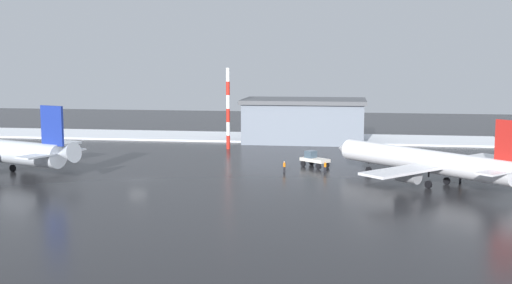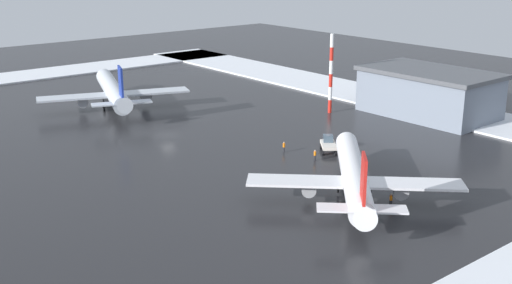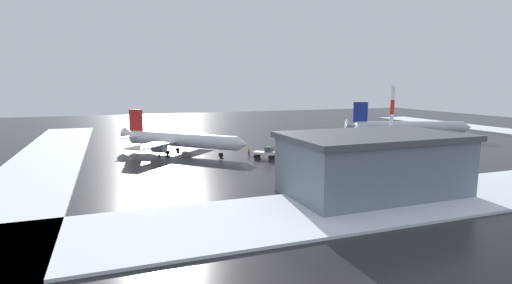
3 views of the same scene
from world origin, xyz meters
The scene contains 9 objects.
ground_plane centered at (0.00, 0.00, 0.00)m, with size 240.00×240.00×0.00m, color #232326.
snow_bank_far centered at (0.00, -50.00, 0.17)m, with size 152.00×16.00×0.34m, color white.
airplane_far_rear centered at (-39.98, -2.88, 3.19)m, with size 25.94×24.98×9.66m.
pushback_tug centered at (-23.98, -14.65, 1.28)m, with size 4.97×4.59×2.50m.
ground_crew_by_nose_gear centered at (-19.93, -8.92, 0.97)m, with size 0.36×0.36×1.71m.
ground_crew_beside_wing centered at (-26.00, -9.77, 0.97)m, with size 0.36×0.36×1.71m.
ground_crew_near_tug centered at (-44.78, -4.56, 0.97)m, with size 0.36×0.36×1.71m.
antenna_mast centered at (-6.63, -32.65, 7.65)m, with size 0.70×0.70×15.30m.
cargo_hangar centered at (-19.98, -45.57, 4.44)m, with size 25.18×15.31×8.80m.
Camera 1 is at (-30.18, 85.56, 16.97)m, focal length 45.00 mm.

